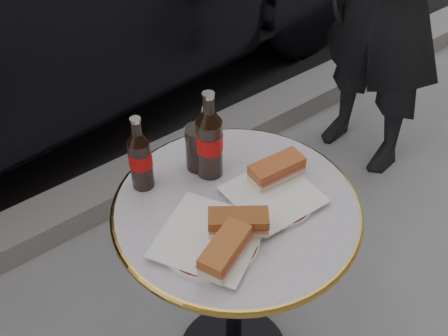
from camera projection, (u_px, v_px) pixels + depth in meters
curb at (101, 195)px, 2.37m from camera, size 40.00×0.20×0.12m
bistro_table at (234, 292)px, 1.63m from camera, size 0.62×0.62×0.73m
plate_left at (210, 239)px, 1.29m from camera, size 0.30×0.30×0.01m
plate_right at (273, 196)px, 1.40m from camera, size 0.25×0.25×0.01m
sandwich_left_a at (225, 251)px, 1.23m from camera, size 0.16×0.12×0.05m
sandwich_left_b at (238, 223)px, 1.29m from camera, size 0.15×0.13×0.05m
sandwich_right at (276, 170)px, 1.42m from camera, size 0.15×0.08×0.05m
cola_bottle_left at (140, 153)px, 1.36m from camera, size 0.08×0.08×0.21m
cola_bottle_right at (209, 135)px, 1.39m from camera, size 0.07×0.07×0.25m
cola_glass at (197, 148)px, 1.44m from camera, size 0.07×0.07×0.13m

